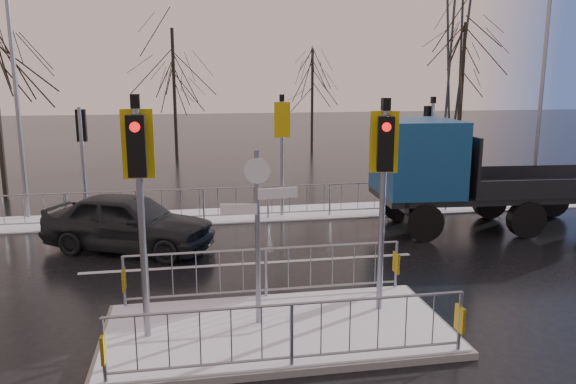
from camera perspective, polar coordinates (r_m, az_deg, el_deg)
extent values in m
plane|color=black|center=(10.14, -1.11, -14.16)|extent=(120.00, 120.00, 0.00)
cube|color=silver|center=(18.21, -5.43, -2.35)|extent=(30.00, 2.00, 0.04)
cube|color=silver|center=(13.62, -3.68, -7.25)|extent=(8.00, 0.15, 0.01)
cube|color=slate|center=(10.11, -1.11, -13.86)|extent=(6.00, 3.00, 0.12)
cube|color=silver|center=(10.08, -1.11, -13.47)|extent=(5.85, 2.85, 0.03)
cube|color=gold|center=(8.59, -18.25, -14.81)|extent=(0.05, 0.28, 0.42)
cube|color=gold|center=(9.45, 17.07, -12.23)|extent=(0.05, 0.28, 0.42)
cube|color=gold|center=(11.12, -16.34, -8.52)|extent=(0.05, 0.28, 0.42)
cube|color=gold|center=(11.79, 10.94, -7.07)|extent=(0.05, 0.28, 0.42)
cylinder|color=gray|center=(9.35, -14.61, -3.56)|extent=(0.11, 0.11, 3.80)
cube|color=black|center=(8.92, -15.14, 4.53)|extent=(0.28, 0.22, 0.95)
cylinder|color=red|center=(8.79, -15.30, 6.39)|extent=(0.16, 0.04, 0.16)
cube|color=gold|center=(9.17, -15.01, 4.72)|extent=(0.50, 0.03, 1.10)
cube|color=black|center=(9.05, -15.28, 8.88)|extent=(0.14, 0.14, 0.22)
cylinder|color=gray|center=(10.31, 9.53, -2.22)|extent=(0.11, 0.11, 3.70)
cube|color=black|center=(9.90, 9.87, 4.85)|extent=(0.33, 0.28, 0.95)
cylinder|color=red|center=(9.77, 9.98, 6.52)|extent=(0.16, 0.08, 0.16)
cube|color=gold|center=(10.15, 9.75, 5.02)|extent=(0.49, 0.16, 1.10)
cube|color=black|center=(10.03, 9.91, 8.78)|extent=(0.14, 0.14, 0.22)
cylinder|color=gray|center=(9.68, -3.10, -4.84)|extent=(0.09, 0.09, 3.10)
cube|color=silver|center=(9.53, -1.06, -0.12)|extent=(0.70, 0.14, 0.18)
cube|color=silver|center=(9.50, -5.05, -1.74)|extent=(0.62, 0.15, 0.18)
cylinder|color=silver|center=(9.38, -3.16, 2.16)|extent=(0.44, 0.03, 0.44)
cylinder|color=gray|center=(17.77, -20.08, 2.46)|extent=(0.11, 0.11, 3.50)
cube|color=black|center=(17.81, -20.25, 6.37)|extent=(0.28, 0.22, 0.95)
cylinder|color=red|center=(17.90, -20.26, 7.35)|extent=(0.16, 0.04, 0.16)
cylinder|color=gray|center=(17.74, -0.62, 3.32)|extent=(0.11, 0.11, 3.60)
cube|color=black|center=(17.78, -0.73, 7.40)|extent=(0.28, 0.22, 0.95)
cylinder|color=red|center=(17.87, -0.79, 8.38)|extent=(0.16, 0.04, 0.16)
cube|color=gold|center=(17.54, -0.59, 7.34)|extent=(0.50, 0.03, 1.10)
cube|color=black|center=(17.57, -0.64, 9.53)|extent=(0.14, 0.14, 0.22)
cylinder|color=gray|center=(19.22, 14.27, 3.46)|extent=(0.11, 0.11, 3.50)
cube|color=black|center=(19.23, 14.10, 7.07)|extent=(0.33, 0.28, 0.95)
cylinder|color=red|center=(19.30, 13.94, 7.99)|extent=(0.16, 0.08, 0.16)
cube|color=black|center=(19.06, 14.55, 9.03)|extent=(0.14, 0.14, 0.22)
imported|color=black|center=(14.99, -15.90, -2.94)|extent=(4.75, 3.47, 1.50)
cylinder|color=black|center=(15.70, 13.63, -3.01)|extent=(1.07, 0.38, 1.05)
cylinder|color=black|center=(17.73, 11.20, -1.23)|extent=(1.07, 0.38, 1.05)
cylinder|color=black|center=(16.93, 23.05, -2.56)|extent=(1.07, 0.38, 1.05)
cylinder|color=black|center=(18.83, 19.78, -0.95)|extent=(1.07, 0.38, 1.05)
cylinder|color=black|center=(19.85, 25.24, -0.76)|extent=(1.07, 0.38, 1.05)
cube|color=black|center=(17.57, 20.24, -0.16)|extent=(7.09, 2.86, 0.17)
cube|color=navy|center=(16.44, 12.94, 3.52)|extent=(2.26, 2.66, 2.11)
cube|color=black|center=(16.75, 16.31, 4.95)|extent=(0.18, 2.10, 1.16)
cube|color=#2D3033|center=(16.44, 10.68, -0.53)|extent=(0.28, 2.42, 0.37)
cube|color=black|center=(18.10, 23.55, 0.39)|extent=(4.79, 2.82, 0.13)
cube|color=black|center=(16.94, 17.12, 3.03)|extent=(0.25, 2.53, 1.58)
cylinder|color=black|center=(31.03, -11.46, 9.66)|extent=(0.19, 0.19, 6.90)
cylinder|color=black|center=(33.87, 2.47, 9.25)|extent=(0.16, 0.16, 5.98)
cylinder|color=black|center=(33.75, 17.23, 9.91)|extent=(0.20, 0.20, 7.36)
cylinder|color=gray|center=(21.19, 24.38, 9.53)|extent=(0.14, 0.14, 8.00)
cylinder|color=gray|center=(19.19, -25.94, 9.58)|extent=(0.14, 0.14, 8.20)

